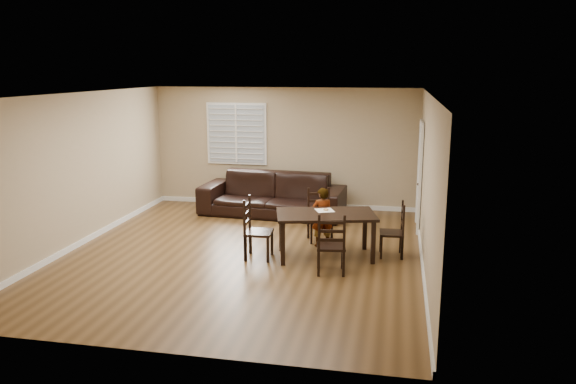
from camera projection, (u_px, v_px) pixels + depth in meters
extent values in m
plane|color=brown|center=(243.00, 254.00, 9.62)|extent=(7.00, 7.00, 0.00)
cube|color=tan|center=(284.00, 148.00, 12.68)|extent=(6.00, 0.04, 2.70)
cube|color=tan|center=(153.00, 237.00, 5.97)|extent=(6.00, 0.04, 2.70)
cube|color=tan|center=(78.00, 170.00, 9.90)|extent=(0.04, 7.00, 2.70)
cube|color=tan|center=(427.00, 183.00, 8.76)|extent=(0.04, 7.00, 2.70)
cube|color=white|center=(241.00, 94.00, 9.04)|extent=(6.00, 7.00, 0.04)
cube|color=white|center=(236.00, 134.00, 12.78)|extent=(1.40, 0.08, 1.40)
cube|color=white|center=(420.00, 177.00, 10.94)|extent=(0.06, 0.94, 2.05)
cylinder|color=#332114|center=(418.00, 184.00, 10.68)|extent=(0.06, 0.06, 0.02)
cube|color=white|center=(284.00, 204.00, 12.95)|extent=(6.00, 0.03, 0.10)
cube|color=white|center=(85.00, 241.00, 10.17)|extent=(0.03, 7.00, 0.10)
cube|color=white|center=(422.00, 262.00, 9.04)|extent=(0.03, 7.00, 0.10)
cube|color=black|center=(326.00, 215.00, 9.30)|extent=(1.79, 1.27, 0.05)
cube|color=black|center=(283.00, 244.00, 8.98)|extent=(0.08, 0.08, 0.71)
cube|color=black|center=(373.00, 243.00, 9.05)|extent=(0.08, 0.08, 0.71)
cube|color=black|center=(281.00, 231.00, 9.71)|extent=(0.08, 0.08, 0.71)
cube|color=black|center=(365.00, 230.00, 9.78)|extent=(0.08, 0.08, 0.71)
cube|color=black|center=(320.00, 219.00, 10.25)|extent=(0.54, 0.52, 0.04)
cube|color=black|center=(318.00, 213.00, 10.42)|extent=(0.42, 0.17, 0.96)
cube|color=black|center=(311.00, 233.00, 10.11)|extent=(0.05, 0.05, 0.39)
cube|color=black|center=(332.00, 233.00, 10.16)|extent=(0.05, 0.05, 0.39)
cube|color=black|center=(308.00, 228.00, 10.45)|extent=(0.05, 0.05, 0.39)
cube|color=black|center=(328.00, 227.00, 10.49)|extent=(0.05, 0.05, 0.39)
cube|color=black|center=(331.00, 247.00, 8.64)|extent=(0.49, 0.47, 0.04)
cube|color=black|center=(331.00, 246.00, 8.45)|extent=(0.44, 0.10, 0.97)
cube|color=black|center=(342.00, 257.00, 8.85)|extent=(0.04, 0.04, 0.40)
cube|color=black|center=(318.00, 256.00, 8.87)|extent=(0.04, 0.04, 0.40)
cube|color=black|center=(344.00, 264.00, 8.51)|extent=(0.04, 0.04, 0.40)
cube|color=black|center=(319.00, 264.00, 8.53)|extent=(0.04, 0.04, 0.40)
cube|color=black|center=(259.00, 232.00, 9.31)|extent=(0.46, 0.49, 0.04)
cube|color=black|center=(247.00, 228.00, 9.32)|extent=(0.07, 0.46, 1.03)
cube|color=black|center=(268.00, 250.00, 9.14)|extent=(0.04, 0.04, 0.42)
cube|color=black|center=(272.00, 243.00, 9.53)|extent=(0.04, 0.04, 0.42)
cube|color=black|center=(246.00, 249.00, 9.19)|extent=(0.04, 0.04, 0.42)
cube|color=black|center=(251.00, 242.00, 9.58)|extent=(0.04, 0.04, 0.42)
cube|color=black|center=(391.00, 233.00, 9.42)|extent=(0.42, 0.44, 0.04)
cube|color=black|center=(402.00, 230.00, 9.38)|extent=(0.06, 0.42, 0.93)
cube|color=black|center=(381.00, 241.00, 9.66)|extent=(0.04, 0.04, 0.38)
cube|color=black|center=(381.00, 248.00, 9.31)|extent=(0.04, 0.04, 0.38)
cube|color=black|center=(400.00, 242.00, 9.62)|extent=(0.04, 0.04, 0.38)
cube|color=black|center=(402.00, 249.00, 9.27)|extent=(0.04, 0.04, 0.38)
imported|color=gray|center=(322.00, 217.00, 9.91)|extent=(0.46, 0.40, 1.07)
cube|color=white|center=(325.00, 210.00, 9.47)|extent=(0.38, 0.38, 0.00)
torus|color=#CF974A|center=(326.00, 209.00, 9.47)|extent=(0.09, 0.09, 0.03)
torus|color=white|center=(326.00, 209.00, 9.46)|extent=(0.08, 0.08, 0.02)
imported|color=black|center=(272.00, 194.00, 12.11)|extent=(3.15, 1.42, 0.90)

